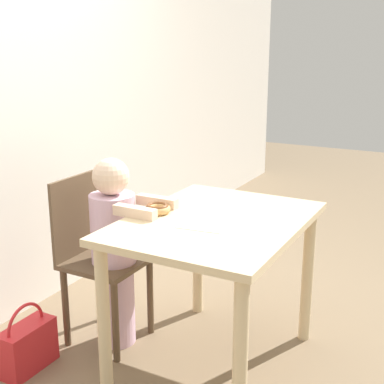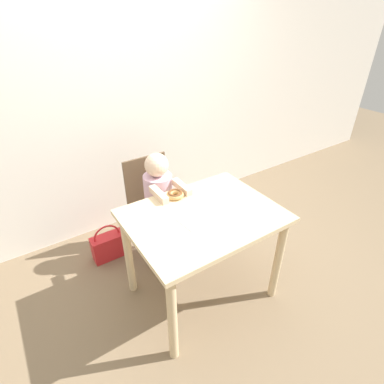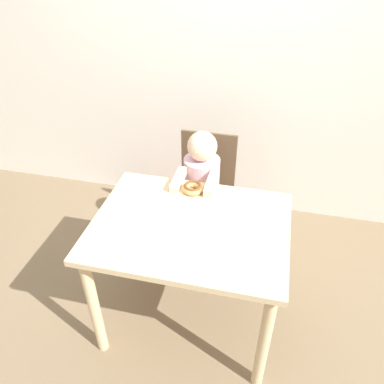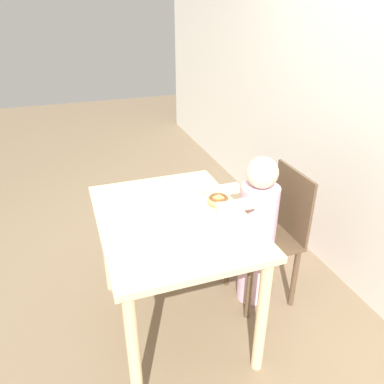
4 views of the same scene
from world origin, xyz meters
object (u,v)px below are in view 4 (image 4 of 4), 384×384
Objects in this scene: child_figure at (256,231)px; handbag at (254,240)px; donut at (218,200)px; chair at (272,235)px.

child_figure reaches higher than handbag.
donut is 0.36× the size of handbag.
child_figure reaches higher than chair.
donut reaches higher than handbag.
chair is 7.05× the size of donut.
child_figure is 0.38m from donut.
donut is 0.94m from handbag.
handbag is (-0.42, 0.12, -0.34)m from chair.
child_figure is 7.98× the size of donut.
chair reaches higher than handbag.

